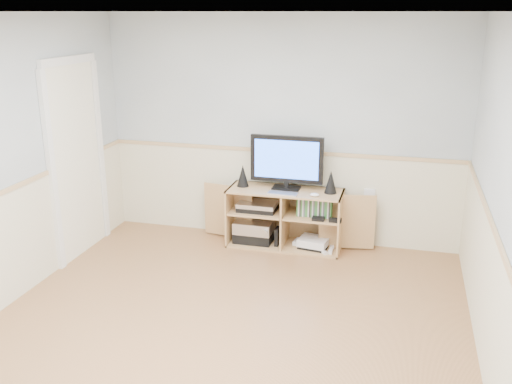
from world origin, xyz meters
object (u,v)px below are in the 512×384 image
(keyboard, at_px, (283,193))
(monitor, at_px, (287,161))
(media_cabinet, at_px, (286,216))
(game_consoles, at_px, (313,243))

(keyboard, bearing_deg, monitor, 93.07)
(monitor, bearing_deg, media_cabinet, 90.00)
(keyboard, relative_size, game_consoles, 0.69)
(game_consoles, bearing_deg, monitor, 169.30)
(media_cabinet, distance_m, monitor, 0.64)
(keyboard, distance_m, game_consoles, 0.68)
(monitor, bearing_deg, game_consoles, -10.70)
(media_cabinet, bearing_deg, monitor, -90.00)
(game_consoles, bearing_deg, media_cabinet, 168.03)
(keyboard, bearing_deg, media_cabinet, 93.06)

